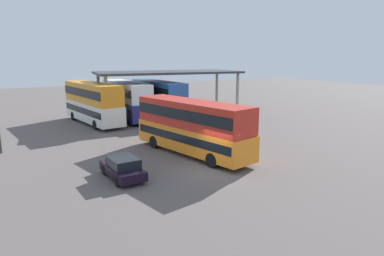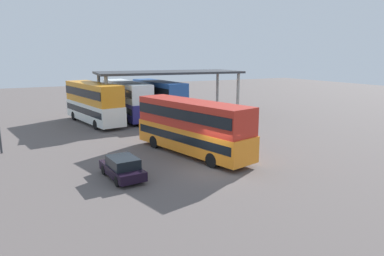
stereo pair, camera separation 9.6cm
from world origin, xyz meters
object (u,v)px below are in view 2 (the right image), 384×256
(double_decker_main, at_px, (192,125))
(double_decker_mid_row, at_px, (126,98))
(double_decker_near_canopy, at_px, (93,102))
(parked_hatchback, at_px, (122,168))
(double_decker_far_right, at_px, (159,98))

(double_decker_main, xyz_separation_m, double_decker_mid_row, (0.23, 17.00, 0.14))
(double_decker_main, xyz_separation_m, double_decker_near_canopy, (-3.86, 15.55, 0.19))
(parked_hatchback, xyz_separation_m, double_decker_far_right, (10.01, 18.65, 1.69))
(double_decker_far_right, bearing_deg, double_decker_near_canopy, 89.02)
(double_decker_near_canopy, bearing_deg, double_decker_mid_row, -80.05)
(double_decker_main, height_order, double_decker_far_right, double_decker_far_right)
(double_decker_main, bearing_deg, parked_hatchback, 100.42)
(double_decker_main, xyz_separation_m, parked_hatchback, (-6.13, -2.72, -1.53))
(double_decker_mid_row, bearing_deg, parked_hatchback, 161.14)
(double_decker_main, bearing_deg, double_decker_mid_row, -14.28)
(double_decker_far_right, bearing_deg, double_decker_mid_row, 69.82)
(parked_hatchback, relative_size, double_decker_near_canopy, 0.36)
(parked_hatchback, bearing_deg, double_decker_far_right, -32.71)
(double_decker_main, relative_size, double_decker_far_right, 1.05)
(double_decker_main, height_order, double_decker_mid_row, double_decker_mid_row)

